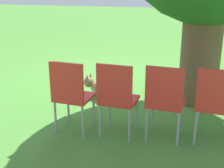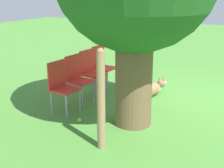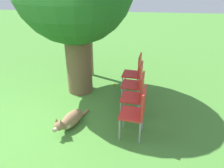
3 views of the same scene
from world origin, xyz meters
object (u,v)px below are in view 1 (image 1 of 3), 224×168
Objects in this scene: red_chair_2 at (165,98)px; red_chair_0 at (71,93)px; red_chair_1 at (117,95)px; red_chair_3 at (215,101)px; dog at (103,89)px.

red_chair_0 is at bearing 99.61° from red_chair_2.
red_chair_2 is at bearing -80.39° from red_chair_1.
red_chair_0 is at bearing 99.61° from red_chair_1.
red_chair_1 is 1.00× the size of red_chair_2.
red_chair_3 is (-0.05, 1.16, 0.00)m from red_chair_1.
red_chair_0 is 1.74m from red_chair_3.
red_chair_3 is at bearing -80.39° from red_chair_2.
red_chair_0 is at bearing 99.61° from red_chair_3.
red_chair_1 reaches higher than dog.
dog is at bearing 60.85° from red_chair_3.
red_chair_1 is at bearing 132.14° from dog.
red_chair_0 reaches higher than dog.
red_chair_1 is at bearing 99.61° from red_chair_3.
red_chair_3 reaches higher than dog.
red_chair_0 is 1.16m from red_chair_2.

